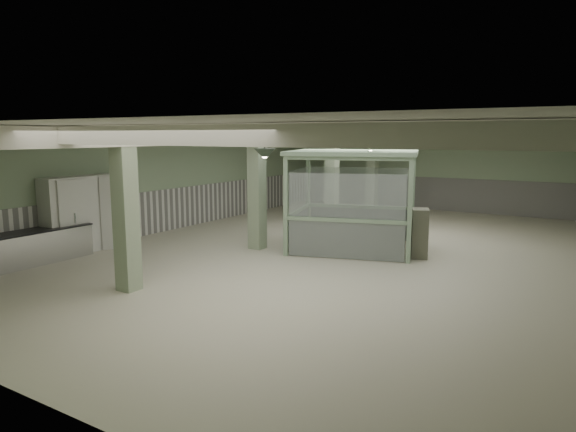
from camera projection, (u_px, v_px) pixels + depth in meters
The scene contains 26 objects.
floor at pixel (346, 252), 15.24m from camera, with size 20.00×20.00×0.00m, color beige.
ceiling at pixel (348, 129), 14.67m from camera, with size 14.00×20.00×0.02m, color silver.
wall_back at pixel (440, 171), 23.37m from camera, with size 14.00×0.02×3.60m, color #9CB38F.
wall_front at pixel (13, 264), 6.54m from camera, with size 14.00×0.02×3.60m, color #9CB38F.
wall_left at pixel (171, 180), 18.57m from camera, with size 0.02×20.00×3.60m, color #9CB38F.
wainscot_left at pixel (172, 209), 18.72m from camera, with size 0.05×19.90×1.50m, color white.
wainscot_back at pixel (439, 194), 23.52m from camera, with size 13.90×0.05×1.50m, color white.
girder at pixel (275, 136), 16.00m from camera, with size 0.45×19.90×0.40m, color silver.
beam_a at pixel (153, 135), 8.39m from camera, with size 13.90×0.35×0.32m, color silver.
beam_b at pixel (244, 135), 10.49m from camera, with size 13.90×0.35×0.32m, color silver.
beam_c at pixel (305, 135), 12.60m from camera, with size 13.90×0.35×0.32m, color silver.
beam_d at pixel (348, 135), 14.70m from camera, with size 13.90×0.35×0.32m, color silver.
beam_e at pixel (380, 135), 16.81m from camera, with size 13.90×0.35×0.32m, color silver.
beam_f at pixel (405, 135), 18.91m from camera, with size 13.90×0.35×0.32m, color silver.
beam_g at pixel (425, 135), 21.02m from camera, with size 13.90×0.35×0.32m, color silver.
column_a at pixel (126, 210), 11.20m from camera, with size 0.42×0.42×3.60m, color #96AA89.
column_b at pixel (257, 190), 15.41m from camera, with size 0.42×0.42×3.60m, color #96AA89.
column_c at pixel (332, 178), 19.61m from camera, with size 0.42×0.42×3.60m, color #96AA89.
column_d at pixel (372, 172), 22.98m from camera, with size 0.42×0.42×3.60m, color #96AA89.
pendant_front at pixel (265, 154), 10.29m from camera, with size 0.44×0.44×0.22m, color #2E3E30.
pendant_mid at pixel (371, 148), 14.92m from camera, with size 0.44×0.44×0.22m, color #2E3E30.
pendant_back at pixel (422, 145), 19.13m from camera, with size 0.44×0.44×0.22m, color #2E3E30.
prep_counter at pixel (0, 253), 12.99m from camera, with size 0.87×4.95×0.91m.
walkin_cooler at pixel (84, 213), 15.12m from camera, with size 1.07×2.51×2.30m.
guard_booth at pixel (353, 184), 15.34m from camera, with size 4.40×4.02×2.97m.
filing_cabinet at pixel (420, 233), 14.42m from camera, with size 0.45×0.64×1.39m, color #626453.
Camera 1 is at (6.32, -13.58, 3.43)m, focal length 32.00 mm.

